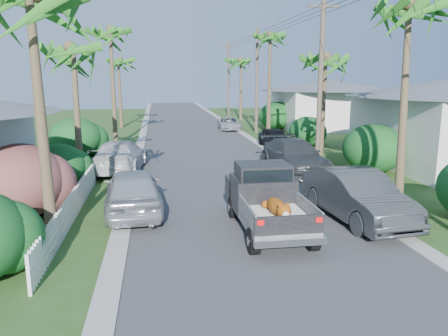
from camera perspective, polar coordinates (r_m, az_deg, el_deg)
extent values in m
plane|color=#304A1B|center=(11.15, 8.35, -13.98)|extent=(120.00, 120.00, 0.00)
cube|color=#38383A|center=(35.05, -3.67, 3.85)|extent=(8.00, 100.00, 0.02)
cube|color=#A5A39E|center=(34.93, -10.72, 3.68)|extent=(0.60, 100.00, 0.06)
cube|color=#A5A39E|center=(35.68, 3.24, 4.03)|extent=(0.60, 100.00, 0.06)
cylinder|color=black|center=(12.26, 3.88, -9.50)|extent=(0.28, 0.76, 0.76)
cylinder|color=black|center=(12.73, 11.47, -8.91)|extent=(0.28, 0.76, 0.76)
cylinder|color=black|center=(15.28, 1.22, -5.14)|extent=(0.28, 0.76, 0.76)
cylinder|color=black|center=(15.65, 7.38, -4.82)|extent=(0.28, 0.76, 0.76)
cube|color=gray|center=(12.97, 6.96, -7.22)|extent=(1.90, 2.40, 0.24)
cube|color=gray|center=(12.64, 2.97, -5.85)|extent=(0.06, 2.40, 0.55)
cube|color=gray|center=(13.13, 10.89, -5.38)|extent=(0.06, 2.40, 0.55)
cube|color=black|center=(11.80, 8.55, -7.38)|extent=(1.92, 0.08, 0.52)
cube|color=silver|center=(11.80, 8.71, -9.60)|extent=(1.98, 0.18, 0.18)
cube|color=red|center=(11.51, 4.80, -7.15)|extent=(0.18, 0.05, 0.14)
cube|color=red|center=(11.97, 12.32, -6.63)|extent=(0.18, 0.05, 0.14)
cube|color=black|center=(14.56, 5.05, -3.30)|extent=(1.94, 1.65, 1.10)
cube|color=black|center=(14.39, 5.10, -0.49)|extent=(1.70, 1.35, 0.55)
cube|color=black|center=(13.76, 5.76, -1.19)|extent=(1.60, 0.05, 0.45)
cube|color=black|center=(15.77, 3.96, -2.66)|extent=(1.94, 1.20, 0.80)
cube|color=white|center=(12.91, 6.99, -6.38)|extent=(1.70, 2.10, 0.16)
ellipsoid|color=orange|center=(12.91, 6.90, -4.98)|extent=(0.48, 1.25, 0.43)
sphere|color=orange|center=(12.20, 7.86, -5.62)|extent=(0.40, 0.40, 0.40)
ellipsoid|color=white|center=(12.94, 6.89, -5.41)|extent=(0.32, 0.86, 0.18)
imported|color=#323537|center=(15.58, 16.95, -3.53)|extent=(2.31, 5.32, 1.70)
imported|color=#34373A|center=(22.81, 9.21, 1.51)|extent=(2.65, 5.78, 1.64)
imported|color=black|center=(30.54, 6.66, 3.90)|extent=(1.74, 4.06, 1.37)
imported|color=silver|center=(40.83, 0.69, 5.80)|extent=(2.08, 4.22, 1.15)
imported|color=silver|center=(15.99, -11.80, -2.94)|extent=(2.31, 5.01, 1.66)
imported|color=silver|center=(23.32, -13.39, 1.52)|extent=(2.86, 5.75, 1.60)
cone|color=brown|center=(13.03, -22.72, 5.04)|extent=(0.36, 0.71, 7.01)
cone|color=brown|center=(21.97, -18.65, 6.66)|extent=(0.36, 0.61, 6.21)
cone|color=brown|center=(31.73, -14.28, 9.93)|extent=(0.36, 0.36, 8.00)
cone|color=brown|center=(43.74, -13.44, 9.40)|extent=(0.36, 0.75, 6.51)
cone|color=brown|center=(18.21, 22.42, 7.52)|extent=(0.36, 0.73, 7.51)
cone|color=brown|center=(26.47, 12.79, 7.54)|extent=(0.36, 0.54, 6.01)
cone|color=brown|center=(36.77, 5.94, 10.58)|extent=(0.36, 0.36, 8.20)
cone|color=brown|center=(50.51, 2.19, 10.15)|extent=(0.36, 0.63, 6.81)
ellipsoid|color=#B81A56|center=(16.66, -25.05, -1.56)|extent=(3.00, 3.30, 2.60)
ellipsoid|color=#154C1F|center=(20.41, -20.85, 0.20)|extent=(2.40, 2.64, 2.00)
ellipsoid|color=#154C1F|center=(28.25, -18.78, 3.78)|extent=(3.20, 3.52, 2.40)
ellipsoid|color=#154C1F|center=(23.54, 18.86, 2.41)|extent=(3.00, 3.30, 2.50)
ellipsoid|color=#154C1F|center=(31.64, 10.86, 4.71)|extent=(2.60, 2.86, 2.10)
ellipsoid|color=#154C1F|center=(41.25, 6.88, 6.79)|extent=(3.20, 3.52, 2.60)
cube|color=white|center=(15.96, -19.06, -4.61)|extent=(0.10, 11.00, 1.00)
cube|color=silver|center=(42.82, 13.41, 7.41)|extent=(9.00, 8.00, 3.60)
cone|color=#595B60|center=(42.72, 13.56, 10.48)|extent=(6.48, 6.48, 1.00)
cylinder|color=brown|center=(24.19, 12.46, 10.74)|extent=(0.26, 0.26, 9.00)
cube|color=brown|center=(24.45, 12.89, 19.91)|extent=(1.60, 0.10, 0.10)
cylinder|color=brown|center=(38.57, 4.31, 11.26)|extent=(0.26, 0.26, 9.00)
cube|color=brown|center=(38.73, 4.40, 17.04)|extent=(1.60, 0.10, 0.10)
cylinder|color=brown|center=(53.29, 0.61, 11.42)|extent=(0.26, 0.26, 9.00)
cube|color=brown|center=(53.41, 0.62, 15.61)|extent=(1.60, 0.10, 0.10)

